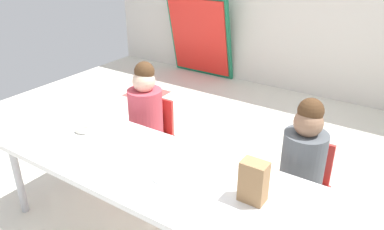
# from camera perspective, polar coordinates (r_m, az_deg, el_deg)

# --- Properties ---
(ground_plane) EXTENTS (6.16, 4.94, 0.02)m
(ground_plane) POSITION_cam_1_polar(r_m,az_deg,el_deg) (2.79, 4.25, -13.70)
(ground_plane) COLOR silver
(craft_table) EXTENTS (2.13, 0.71, 0.55)m
(craft_table) POSITION_cam_1_polar(r_m,az_deg,el_deg) (2.20, -4.90, -8.90)
(craft_table) COLOR white
(craft_table) RESTS_ON ground_plane
(seated_child_near_camera) EXTENTS (0.34, 0.34, 0.92)m
(seated_child_near_camera) POSITION_cam_1_polar(r_m,az_deg,el_deg) (2.90, -6.91, 0.95)
(seated_child_near_camera) COLOR red
(seated_child_near_camera) RESTS_ON ground_plane
(seated_child_middle_seat) EXTENTS (0.32, 0.31, 0.92)m
(seated_child_middle_seat) POSITION_cam_1_polar(r_m,az_deg,el_deg) (2.37, 16.49, -5.92)
(seated_child_middle_seat) COLOR red
(seated_child_middle_seat) RESTS_ON ground_plane
(folded_activity_table) EXTENTS (0.90, 0.29, 1.09)m
(folded_activity_table) POSITION_cam_1_polar(r_m,az_deg,el_deg) (5.10, 1.15, 11.73)
(folded_activity_table) COLOR #19724C
(folded_activity_table) RESTS_ON ground_plane
(paper_bag_brown) EXTENTS (0.13, 0.09, 0.22)m
(paper_bag_brown) POSITION_cam_1_polar(r_m,az_deg,el_deg) (1.89, 9.24, -9.86)
(paper_bag_brown) COLOR #9E754C
(paper_bag_brown) RESTS_ON craft_table
(paper_plate_near_edge) EXTENTS (0.18, 0.18, 0.01)m
(paper_plate_near_edge) POSITION_cam_1_polar(r_m,az_deg,el_deg) (2.64, -15.91, -2.43)
(paper_plate_near_edge) COLOR white
(paper_plate_near_edge) RESTS_ON craft_table
(paper_plate_center_table) EXTENTS (0.18, 0.18, 0.01)m
(paper_plate_center_table) POSITION_cam_1_polar(r_m,az_deg,el_deg) (2.10, -3.76, -9.04)
(paper_plate_center_table) COLOR white
(paper_plate_center_table) RESTS_ON craft_table
(donut_powdered_on_plate) EXTENTS (0.12, 0.12, 0.04)m
(donut_powdered_on_plate) POSITION_cam_1_polar(r_m,az_deg,el_deg) (2.63, -15.97, -2.01)
(donut_powdered_on_plate) COLOR white
(donut_powdered_on_plate) RESTS_ON craft_table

